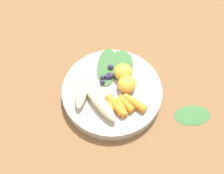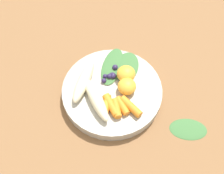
% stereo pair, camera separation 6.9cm
% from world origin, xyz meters
% --- Properties ---
extents(ground_plane, '(2.40, 2.40, 0.00)m').
position_xyz_m(ground_plane, '(0.00, 0.00, 0.00)').
color(ground_plane, brown).
extents(bowl, '(0.24, 0.24, 0.03)m').
position_xyz_m(bowl, '(0.00, 0.00, 0.01)').
color(bowl, '#B2AD9E').
rests_on(bowl, ground_plane).
extents(banana_peeled_left, '(0.12, 0.07, 0.03)m').
position_xyz_m(banana_peeled_left, '(-0.00, -0.05, 0.04)').
color(banana_peeled_left, beige).
rests_on(banana_peeled_left, bowl).
extents(banana_peeled_right, '(0.08, 0.12, 0.03)m').
position_xyz_m(banana_peeled_right, '(-0.06, -0.04, 0.04)').
color(banana_peeled_right, beige).
rests_on(banana_peeled_right, bowl).
extents(orange_segment_near, '(0.04, 0.04, 0.03)m').
position_xyz_m(orange_segment_near, '(0.00, 0.05, 0.04)').
color(orange_segment_near, '#F4A833').
rests_on(orange_segment_near, bowl).
extents(orange_segment_far, '(0.04, 0.04, 0.03)m').
position_xyz_m(orange_segment_far, '(0.03, 0.02, 0.04)').
color(orange_segment_far, '#F4A833').
rests_on(orange_segment_far, bowl).
extents(carrot_front, '(0.04, 0.05, 0.02)m').
position_xyz_m(carrot_front, '(0.02, -0.04, 0.04)').
color(carrot_front, orange).
rests_on(carrot_front, bowl).
extents(carrot_mid_left, '(0.06, 0.03, 0.02)m').
position_xyz_m(carrot_mid_left, '(0.03, -0.04, 0.04)').
color(carrot_mid_left, orange).
rests_on(carrot_mid_left, bowl).
extents(carrot_mid_right, '(0.05, 0.04, 0.02)m').
position_xyz_m(carrot_mid_right, '(0.05, -0.03, 0.04)').
color(carrot_mid_right, orange).
rests_on(carrot_mid_right, bowl).
extents(carrot_rear, '(0.05, 0.03, 0.02)m').
position_xyz_m(carrot_rear, '(0.05, -0.02, 0.04)').
color(carrot_rear, orange).
rests_on(carrot_rear, bowl).
extents(carrot_small, '(0.06, 0.02, 0.02)m').
position_xyz_m(carrot_small, '(0.07, -0.01, 0.04)').
color(carrot_small, orange).
rests_on(carrot_small, bowl).
extents(blueberry_pile, '(0.03, 0.05, 0.01)m').
position_xyz_m(blueberry_pile, '(-0.03, 0.02, 0.03)').
color(blueberry_pile, '#2D234C').
rests_on(blueberry_pile, bowl).
extents(kale_leaf_left, '(0.10, 0.11, 0.00)m').
position_xyz_m(kale_leaf_left, '(-0.02, 0.07, 0.03)').
color(kale_leaf_left, '#3D7038').
rests_on(kale_leaf_left, bowl).
extents(kale_leaf_right, '(0.10, 0.12, 0.00)m').
position_xyz_m(kale_leaf_right, '(-0.05, 0.05, 0.03)').
color(kale_leaf_right, '#3D7038').
rests_on(kale_leaf_right, bowl).
extents(kale_leaf_stray, '(0.10, 0.10, 0.01)m').
position_xyz_m(kale_leaf_stray, '(0.19, 0.06, 0.00)').
color(kale_leaf_stray, '#3D7038').
rests_on(kale_leaf_stray, ground_plane).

